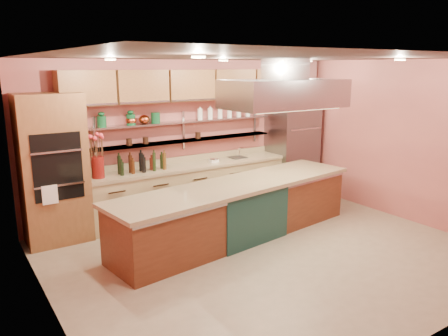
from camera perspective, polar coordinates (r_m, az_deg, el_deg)
floor at (r=6.58m, az=5.74°, el=-11.04°), size 6.00×5.00×0.02m
ceiling at (r=6.01m, az=6.37°, el=14.21°), size 6.00×5.00×0.02m
wall_back at (r=8.20m, az=-5.09°, el=4.10°), size 6.00×0.04×2.80m
wall_front at (r=4.56m, az=26.35°, el=-4.56°), size 6.00×0.04×2.80m
wall_left at (r=4.88m, az=-22.45°, el=-3.07°), size 0.04×5.00×2.80m
wall_right at (r=8.35m, az=22.24°, el=3.33°), size 0.04×5.00×2.80m
oven_stack at (r=7.12m, az=-21.39°, el=-0.19°), size 0.95×0.64×2.30m
refrigerator at (r=9.31m, az=8.89°, el=2.89°), size 0.95×0.72×2.10m
back_counter at (r=8.12m, az=-4.26°, el=-2.74°), size 3.84×0.64×0.93m
wall_shelf_lower at (r=8.07m, az=-4.96°, el=3.60°), size 3.60×0.26×0.03m
wall_shelf_upper at (r=8.02m, az=-5.01°, el=6.07°), size 3.60×0.26×0.03m
upper_cabinets at (r=7.95m, az=-4.60°, el=10.71°), size 4.60×0.36×0.55m
range_hood at (r=7.19m, az=7.90°, el=9.59°), size 2.00×1.00×0.45m
ceiling_downlights at (r=6.17m, az=5.14°, el=13.92°), size 4.00×2.80×0.02m
island at (r=6.99m, az=1.83°, el=-5.53°), size 4.35×1.47×0.89m
flower_vase at (r=7.26m, az=-16.15°, el=0.10°), size 0.23×0.23×0.35m
oil_bottle_cluster at (r=7.52m, az=-10.59°, el=0.57°), size 0.91×0.32×0.29m
kitchen_scale at (r=8.18m, az=-1.35°, el=1.09°), size 0.19×0.17×0.09m
bar_faucet at (r=8.61m, az=2.02°, el=2.06°), size 0.03×0.03×0.20m
copper_kettle at (r=7.66m, az=-10.39°, el=6.27°), size 0.24×0.24×0.15m
green_canister at (r=7.75m, az=-8.92°, el=6.51°), size 0.19×0.19×0.19m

